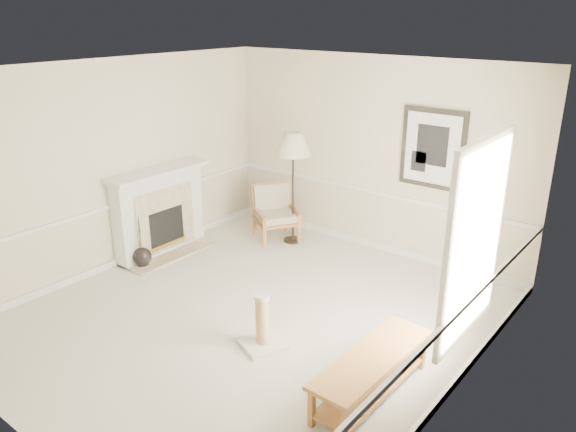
% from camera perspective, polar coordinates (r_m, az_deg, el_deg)
% --- Properties ---
extents(ground, '(5.50, 5.50, 0.00)m').
position_cam_1_polar(ground, '(6.92, -3.82, -10.10)').
color(ground, silver).
rests_on(ground, ground).
extents(room, '(5.04, 5.54, 2.92)m').
position_cam_1_polar(room, '(6.15, -2.78, 4.91)').
color(room, beige).
rests_on(room, ground).
extents(fireplace, '(0.64, 1.64, 1.31)m').
position_cam_1_polar(fireplace, '(8.59, -12.91, 0.39)').
color(fireplace, white).
rests_on(fireplace, ground).
extents(floor_vase, '(0.27, 0.27, 0.79)m').
position_cam_1_polar(floor_vase, '(8.34, -14.59, -4.07)').
color(floor_vase, black).
rests_on(floor_vase, ground).
extents(armchair, '(0.93, 0.91, 0.85)m').
position_cam_1_polar(armchair, '(8.99, -1.37, 0.60)').
color(armchair, brown).
rests_on(armchair, ground).
extents(floor_lamp, '(0.65, 0.65, 1.76)m').
position_cam_1_polar(floor_lamp, '(8.50, 0.52, 7.03)').
color(floor_lamp, black).
rests_on(floor_lamp, ground).
extents(bench, '(0.50, 1.55, 0.44)m').
position_cam_1_polar(bench, '(5.56, 8.51, -15.14)').
color(bench, brown).
rests_on(bench, ground).
extents(scratching_post, '(0.58, 0.58, 0.63)m').
position_cam_1_polar(scratching_post, '(6.26, -2.63, -11.53)').
color(scratching_post, white).
rests_on(scratching_post, ground).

